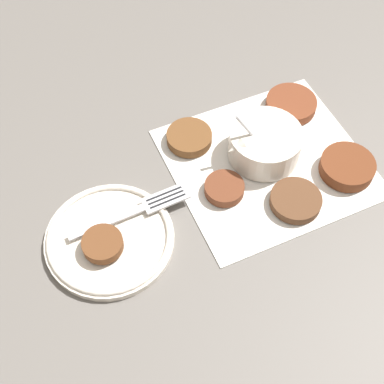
% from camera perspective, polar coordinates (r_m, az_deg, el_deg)
% --- Properties ---
extents(ground_plane, '(4.00, 4.00, 0.00)m').
position_cam_1_polar(ground_plane, '(0.87, 9.38, 2.47)').
color(ground_plane, '#605B56').
extents(napkin, '(0.31, 0.29, 0.00)m').
position_cam_1_polar(napkin, '(0.87, 8.05, 3.17)').
color(napkin, silver).
rests_on(napkin, ground_plane).
extents(sauce_bowl, '(0.13, 0.12, 0.10)m').
position_cam_1_polar(sauce_bowl, '(0.86, 7.70, 5.02)').
color(sauce_bowl, silver).
rests_on(sauce_bowl, napkin).
extents(fritter_0, '(0.09, 0.09, 0.02)m').
position_cam_1_polar(fritter_0, '(0.87, 16.22, 2.60)').
color(fritter_0, brown).
rests_on(fritter_0, napkin).
extents(fritter_1, '(0.07, 0.07, 0.02)m').
position_cam_1_polar(fritter_1, '(0.88, -0.30, 5.83)').
color(fritter_1, brown).
rests_on(fritter_1, napkin).
extents(fritter_2, '(0.08, 0.08, 0.01)m').
position_cam_1_polar(fritter_2, '(0.82, 11.00, -0.89)').
color(fritter_2, brown).
rests_on(fritter_2, napkin).
extents(fritter_3, '(0.06, 0.06, 0.02)m').
position_cam_1_polar(fritter_3, '(0.82, 3.30, 0.65)').
color(fritter_3, brown).
rests_on(fritter_3, napkin).
extents(fritter_4, '(0.09, 0.09, 0.02)m').
position_cam_1_polar(fritter_4, '(0.94, 10.52, 9.19)').
color(fritter_4, brown).
rests_on(fritter_4, napkin).
extents(serving_plate, '(0.19, 0.19, 0.02)m').
position_cam_1_polar(serving_plate, '(0.79, -8.90, -4.70)').
color(serving_plate, silver).
rests_on(serving_plate, ground_plane).
extents(fritter_on_plate, '(0.06, 0.06, 0.02)m').
position_cam_1_polar(fritter_on_plate, '(0.76, -9.52, -5.49)').
color(fritter_on_plate, brown).
rests_on(fritter_on_plate, serving_plate).
extents(fork, '(0.19, 0.03, 0.00)m').
position_cam_1_polar(fork, '(0.79, -5.25, -1.66)').
color(fork, silver).
rests_on(fork, serving_plate).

